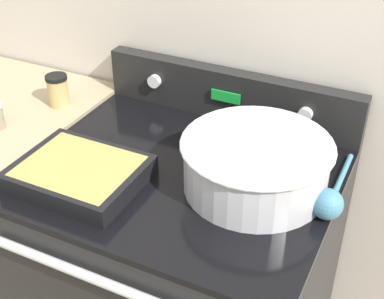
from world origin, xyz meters
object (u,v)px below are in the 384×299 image
at_px(mixing_bowl, 256,162).
at_px(casserole_dish, 79,173).
at_px(ladle, 329,201).
at_px(spice_jar_black_cap, 58,90).

bearing_deg(mixing_bowl, casserole_dish, -156.71).
relative_size(ladle, spice_jar_black_cap, 3.09).
xyz_separation_m(mixing_bowl, casserole_dish, (-0.40, -0.17, -0.05)).
distance_m(mixing_bowl, spice_jar_black_cap, 0.70).
bearing_deg(ladle, mixing_bowl, 174.09).
bearing_deg(mixing_bowl, spice_jar_black_cap, 170.30).
height_order(mixing_bowl, casserole_dish, mixing_bowl).
bearing_deg(mixing_bowl, ladle, -5.91).
bearing_deg(spice_jar_black_cap, casserole_dish, -45.29).
height_order(mixing_bowl, ladle, mixing_bowl).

